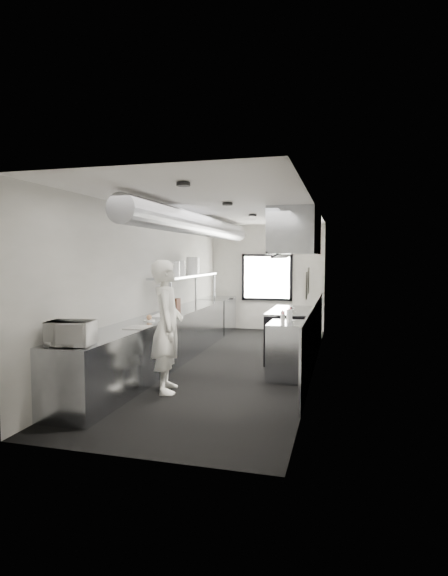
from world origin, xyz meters
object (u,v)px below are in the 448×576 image
Objects in this scene: pass_shelf at (187,277)px; bottle_station at (289,350)px; plate_stack_a at (173,269)px; deli_tub_a at (83,335)px; plate_stack_c at (192,266)px; microwave at (71,333)px; far_work_table at (217,315)px; squeeze_bottle_d at (290,315)px; deli_tub_b at (88,331)px; plate_stack_b at (180,268)px; squeeze_bottle_e at (290,315)px; cutting_board at (165,315)px; exhaust_hood at (296,233)px; prep_counter at (161,341)px; small_plate at (149,320)px; squeeze_bottle_c at (288,316)px; plate_stack_d at (195,265)px; knife_block at (177,304)px; squeeze_bottle_b at (283,317)px; line_cook at (167,326)px; range at (292,334)px; squeeze_bottle_a at (283,320)px.

pass_shelf is 3.33× the size of bottle_station.
pass_shelf is 0.83m from plate_stack_a.
plate_stack_c is at bearing 88.93° from deli_tub_a.
plate_stack_c is at bearing 81.60° from microwave.
pass_shelf is 2.50× the size of far_work_table.
squeeze_bottle_d reaches higher than bottle_station.
deli_tub_b is 3.31m from plate_stack_b.
plate_stack_c is 2.99m from squeeze_bottle_e.
squeeze_bottle_d is at bearing -1.72° from cutting_board.
prep_counter is (-2.25, -1.20, -1.94)m from exhaust_hood.
small_plate is 0.51× the size of plate_stack_c.
plate_stack_b is at bearing 149.92° from squeeze_bottle_c.
microwave is at bearing -119.68° from exhaust_hood.
plate_stack_c is 1.01× the size of plate_stack_d.
knife_block is at bearing 152.26° from squeeze_bottle_c.
squeeze_bottle_b is (2.23, -1.06, -0.71)m from plate_stack_a.
microwave is 1.61× the size of plate_stack_b.
plate_stack_a is (-0.10, 0.65, 0.80)m from cutting_board.
pass_shelf is at bearing -91.07° from far_work_table.
pass_shelf is at bearing -4.44° from line_cook.
squeeze_bottle_d is (2.29, -0.03, 0.55)m from prep_counter.
squeeze_bottle_b is (1.53, 1.00, 0.05)m from line_cook.
exhaust_hood is 1.83× the size of far_work_table.
range is at bearing 52.15° from microwave.
knife_block is (-2.40, 1.27, 0.56)m from bottle_station.
pass_shelf is 1.59m from cutting_board.
squeeze_bottle_c is 1.02× the size of squeeze_bottle_d.
cutting_board is at bearing 79.84° from microwave.
exhaust_hood is at bearing 51.50° from microwave.
squeeze_bottle_a reaches higher than prep_counter.
range is at bearing -7.67° from pass_shelf.
range reaches higher than far_work_table.
plate_stack_d is at bearing 158.31° from exhaust_hood.
far_work_table is 6.05× the size of squeeze_bottle_b.
plate_stack_d is at bearing 92.15° from prep_counter.
squeeze_bottle_c reaches higher than deli_tub_b.
squeeze_bottle_a is (2.18, 0.09, 0.08)m from small_plate.
plate_stack_a is at bearing 98.38° from cutting_board.
exhaust_hood is 1.86m from squeeze_bottle_d.
plate_stack_b reaches higher than plate_stack_a.
prep_counter and far_work_table have the same top height.
squeeze_bottle_b is (0.02, -1.56, 0.53)m from range.
squeeze_bottle_e is at bearing -31.41° from pass_shelf.
plate_stack_b is at bearing 82.43° from microwave.
squeeze_bottle_d is at bearing -42.27° from plate_stack_d.
deli_tub_a is 0.37× the size of plate_stack_c.
small_plate is at bearing -84.64° from prep_counter.
squeeze_bottle_b is (2.21, -0.36, 0.55)m from prep_counter.
squeeze_bottle_c is (0.03, -1.39, -1.39)m from exhaust_hood.
knife_block is 0.71× the size of plate_stack_b.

